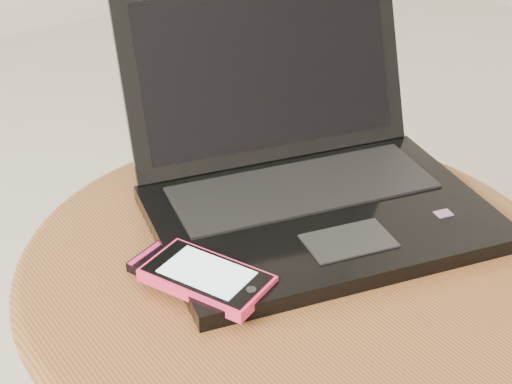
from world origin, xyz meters
TOP-DOWN VIEW (x-y plane):
  - table at (-0.07, -0.09)m, footprint 0.57×0.57m
  - laptop at (0.00, -0.02)m, footprint 0.42×0.40m
  - phone_black at (-0.17, -0.06)m, footprint 0.10×0.13m
  - phone_pink at (-0.17, -0.09)m, footprint 0.10×0.14m

SIDE VIEW (x-z plane):
  - table at x=-0.07m, z-range 0.13..0.58m
  - phone_black at x=-0.17m, z-range 0.45..0.46m
  - phone_pink at x=-0.17m, z-range 0.46..0.48m
  - laptop at x=0.00m, z-range 0.38..0.60m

